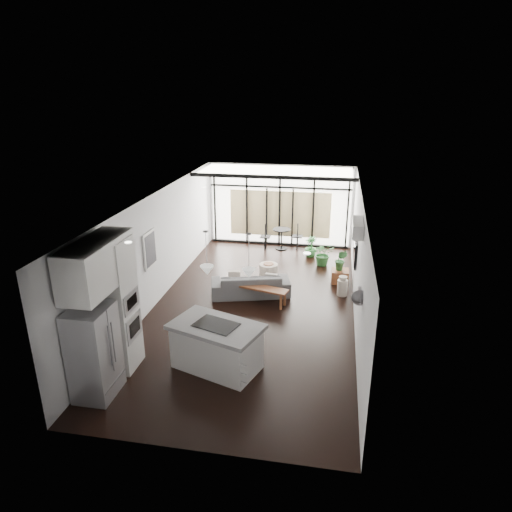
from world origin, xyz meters
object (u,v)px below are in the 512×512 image
(island, at_px, (217,346))
(sofa, at_px, (251,281))
(pouf, at_px, (268,271))
(milk_can, at_px, (343,286))
(tv, at_px, (355,251))
(fridge, at_px, (94,352))
(console_bench, at_px, (262,295))

(island, height_order, sofa, island)
(pouf, distance_m, milk_can, 2.27)
(island, bearing_deg, tv, 73.55)
(fridge, distance_m, sofa, 5.01)
(fridge, bearing_deg, tv, 47.13)
(console_bench, height_order, milk_can, milk_can)
(island, distance_m, milk_can, 4.55)
(sofa, bearing_deg, console_bench, 114.05)
(fridge, xyz_separation_m, tv, (4.59, 4.95, 0.44))
(pouf, height_order, milk_can, milk_can)
(sofa, height_order, pouf, sofa)
(pouf, bearing_deg, console_bench, -87.39)
(island, distance_m, pouf, 4.66)
(fridge, relative_size, milk_can, 3.16)
(tv, bearing_deg, fridge, -132.87)
(console_bench, bearing_deg, sofa, 144.26)
(milk_can, xyz_separation_m, tv, (0.25, -0.06, 1.03))
(pouf, bearing_deg, tv, -19.95)
(fridge, bearing_deg, island, 31.54)
(island, bearing_deg, pouf, 105.10)
(console_bench, relative_size, pouf, 2.59)
(console_bench, xyz_separation_m, pouf, (-0.08, 1.66, -0.01))
(island, bearing_deg, milk_can, 76.57)
(sofa, bearing_deg, island, 74.29)
(tv, bearing_deg, console_bench, -160.93)
(fridge, xyz_separation_m, milk_can, (4.34, 5.01, -0.59))
(island, relative_size, fridge, 1.01)
(milk_can, height_order, tv, tv)
(pouf, bearing_deg, fridge, -110.91)
(fridge, relative_size, pouf, 3.20)
(fridge, relative_size, console_bench, 1.24)
(pouf, bearing_deg, island, -93.86)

